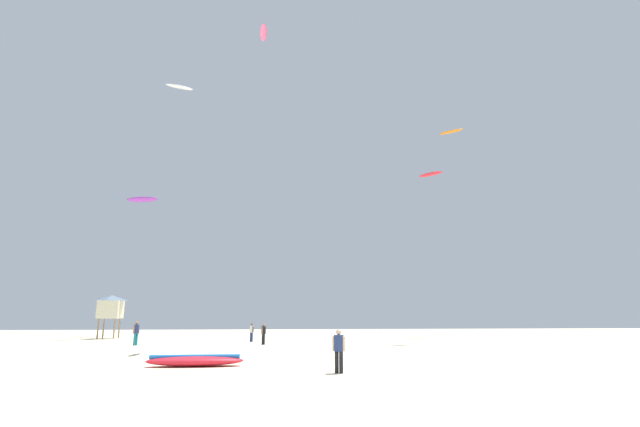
# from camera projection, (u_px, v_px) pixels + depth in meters

# --- Properties ---
(ground_plane) EXTENTS (120.00, 120.00, 0.00)m
(ground_plane) POSITION_uv_depth(u_px,v_px,m) (372.00, 386.00, 15.20)
(ground_plane) COLOR beige
(person_foreground) EXTENTS (0.50, 0.39, 1.71)m
(person_foreground) POSITION_uv_depth(u_px,v_px,m) (339.00, 347.00, 18.77)
(person_foreground) COLOR black
(person_foreground) RESTS_ON ground
(person_midground) EXTENTS (0.40, 0.52, 1.77)m
(person_midground) POSITION_uv_depth(u_px,v_px,m) (136.00, 331.00, 35.43)
(person_midground) COLOR teal
(person_midground) RESTS_ON ground
(person_left) EXTENTS (0.36, 0.46, 1.60)m
(person_left) POSITION_uv_depth(u_px,v_px,m) (263.00, 332.00, 36.25)
(person_left) COLOR black
(person_left) RESTS_ON ground
(person_right) EXTENTS (0.37, 0.41, 1.55)m
(person_right) POSITION_uv_depth(u_px,v_px,m) (252.00, 331.00, 40.17)
(person_right) COLOR navy
(person_right) RESTS_ON ground
(kite_grounded_near) EXTENTS (4.36, 1.36, 0.51)m
(kite_grounded_near) POSITION_uv_depth(u_px,v_px,m) (195.00, 361.00, 21.04)
(kite_grounded_near) COLOR red
(kite_grounded_near) RESTS_ON ground
(lifeguard_tower) EXTENTS (2.30, 2.30, 4.15)m
(lifeguard_tower) POSITION_uv_depth(u_px,v_px,m) (111.00, 306.00, 45.82)
(lifeguard_tower) COLOR #8C704C
(lifeguard_tower) RESTS_ON ground
(kite_aloft_0) EXTENTS (0.68, 2.32, 0.55)m
(kite_aloft_0) POSITION_uv_depth(u_px,v_px,m) (264.00, 33.00, 36.69)
(kite_aloft_0) COLOR #E5598C
(kite_aloft_1) EXTENTS (3.17, 1.91, 0.41)m
(kite_aloft_1) POSITION_uv_depth(u_px,v_px,m) (180.00, 87.00, 53.24)
(kite_aloft_1) COLOR white
(kite_aloft_2) EXTENTS (2.01, 2.13, 0.26)m
(kite_aloft_2) POSITION_uv_depth(u_px,v_px,m) (431.00, 174.00, 41.03)
(kite_aloft_2) COLOR red
(kite_aloft_3) EXTENTS (4.01, 2.02, 0.63)m
(kite_aloft_3) POSITION_uv_depth(u_px,v_px,m) (142.00, 199.00, 54.33)
(kite_aloft_3) COLOR purple
(kite_aloft_4) EXTENTS (2.75, 2.53, 0.38)m
(kite_aloft_4) POSITION_uv_depth(u_px,v_px,m) (451.00, 132.00, 54.92)
(kite_aloft_4) COLOR orange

